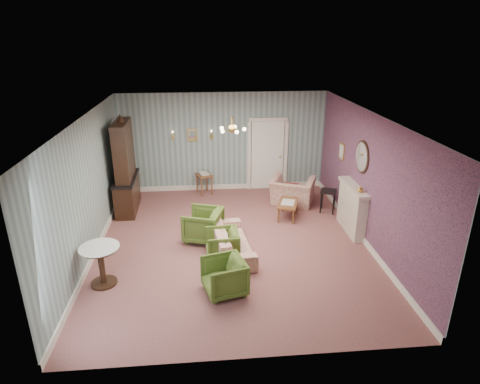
{
  "coord_description": "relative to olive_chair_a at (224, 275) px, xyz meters",
  "views": [
    {
      "loc": [
        -0.59,
        -8.19,
        4.5
      ],
      "look_at": [
        0.2,
        0.4,
        1.1
      ],
      "focal_mm": 30.68,
      "sensor_mm": 36.0,
      "label": 1
    }
  ],
  "objects": [
    {
      "name": "chandelier",
      "position": [
        0.3,
        1.82,
        2.26
      ],
      "size": [
        0.56,
        0.56,
        0.36
      ],
      "primitive_type": null,
      "color": "gold",
      "rests_on": "ceiling"
    },
    {
      "name": "wall_left",
      "position": [
        -2.7,
        1.82,
        1.08
      ],
      "size": [
        0.0,
        7.0,
        7.0
      ],
      "primitive_type": "plane",
      "rotation": [
        1.57,
        0.0,
        1.57
      ],
      "color": "slate",
      "rests_on": "ground"
    },
    {
      "name": "nesting_table",
      "position": [
        -0.3,
        4.97,
        -0.04
      ],
      "size": [
        0.55,
        0.61,
        0.66
      ],
      "primitive_type": null,
      "rotation": [
        0.0,
        0.0,
        0.35
      ],
      "color": "brown",
      "rests_on": "floor"
    },
    {
      "name": "framed_print",
      "position": [
        3.27,
        3.57,
        1.23
      ],
      "size": [
        0.04,
        0.34,
        0.42
      ],
      "primitive_type": null,
      "color": "gold",
      "rests_on": "wall_right"
    },
    {
      "name": "wall_right",
      "position": [
        3.3,
        1.82,
        1.08
      ],
      "size": [
        0.0,
        7.0,
        7.0
      ],
      "primitive_type": "plane",
      "rotation": [
        1.57,
        0.0,
        -1.57
      ],
      "color": "slate",
      "rests_on": "ground"
    },
    {
      "name": "door",
      "position": [
        1.6,
        5.28,
        0.71
      ],
      "size": [
        1.12,
        0.12,
        2.16
      ],
      "primitive_type": null,
      "color": "white",
      "rests_on": "floor"
    },
    {
      "name": "burgundy_cushion",
      "position": [
        2.06,
        3.84,
        0.11
      ],
      "size": [
        0.41,
        0.28,
        0.39
      ],
      "primitive_type": "cube",
      "rotation": [
        0.17,
        0.0,
        -0.35
      ],
      "color": "maroon",
      "rests_on": "wingback_chair"
    },
    {
      "name": "side_table_black",
      "position": [
        2.93,
        3.37,
        -0.07
      ],
      "size": [
        0.52,
        0.52,
        0.61
      ],
      "primitive_type": null,
      "rotation": [
        0.0,
        0.0,
        -0.38
      ],
      "color": "black",
      "rests_on": "floor"
    },
    {
      "name": "gilt_mirror_back",
      "position": [
        -0.6,
        5.28,
        1.33
      ],
      "size": [
        0.28,
        0.06,
        0.36
      ],
      "primitive_type": null,
      "color": "gold",
      "rests_on": "wall_back"
    },
    {
      "name": "sconce_left",
      "position": [
        -1.15,
        5.26,
        1.33
      ],
      "size": [
        0.16,
        0.12,
        0.3
      ],
      "primitive_type": null,
      "color": "gold",
      "rests_on": "wall_back"
    },
    {
      "name": "olive_chair_c",
      "position": [
        -0.36,
        2.1,
        0.04
      ],
      "size": [
        0.95,
        0.99,
        0.82
      ],
      "primitive_type": "imported",
      "rotation": [
        0.0,
        0.0,
        -1.88
      ],
      "color": "#486222",
      "rests_on": "floor"
    },
    {
      "name": "sconce_right",
      "position": [
        -0.05,
        5.26,
        1.33
      ],
      "size": [
        0.16,
        0.12,
        0.3
      ],
      "primitive_type": null,
      "color": "gold",
      "rests_on": "wall_back"
    },
    {
      "name": "wall_front",
      "position": [
        0.3,
        -1.68,
        1.08
      ],
      "size": [
        6.0,
        0.0,
        6.0
      ],
      "primitive_type": "plane",
      "rotation": [
        -1.57,
        0.0,
        0.0
      ],
      "color": "slate",
      "rests_on": "ground"
    },
    {
      "name": "ceiling",
      "position": [
        0.3,
        1.82,
        2.53
      ],
      "size": [
        7.0,
        7.0,
        0.0
      ],
      "primitive_type": "plane",
      "rotation": [
        3.14,
        0.0,
        0.0
      ],
      "color": "white",
      "rests_on": "ground"
    },
    {
      "name": "wall_right_floral",
      "position": [
        3.28,
        1.82,
        1.08
      ],
      "size": [
        0.0,
        7.0,
        7.0
      ],
      "primitive_type": "plane",
      "rotation": [
        1.57,
        0.0,
        -1.57
      ],
      "color": "#AC5667",
      "rests_on": "ground"
    },
    {
      "name": "pedestal_table",
      "position": [
        -2.27,
        0.48,
        0.03
      ],
      "size": [
        0.91,
        0.91,
        0.81
      ],
      "primitive_type": null,
      "rotation": [
        0.0,
        0.0,
        -0.27
      ],
      "color": "black",
      "rests_on": "floor"
    },
    {
      "name": "mantel_vase",
      "position": [
        3.14,
        1.82,
        0.86
      ],
      "size": [
        0.15,
        0.15,
        0.15
      ],
      "primitive_type": "imported",
      "color": "gold",
      "rests_on": "fireplace"
    },
    {
      "name": "wingback_chair",
      "position": [
        2.11,
        3.99,
        0.13
      ],
      "size": [
        1.33,
        1.12,
        0.99
      ],
      "primitive_type": "imported",
      "rotation": [
        0.0,
        0.0,
        2.74
      ],
      "color": "#98403D",
      "rests_on": "floor"
    },
    {
      "name": "floor",
      "position": [
        0.3,
        1.82,
        -0.37
      ],
      "size": [
        7.0,
        7.0,
        0.0
      ],
      "primitive_type": "plane",
      "color": "#87534E",
      "rests_on": "ground"
    },
    {
      "name": "olive_chair_a",
      "position": [
        0.0,
        0.0,
        0.0
      ],
      "size": [
        0.84,
        0.87,
        0.74
      ],
      "primitive_type": "imported",
      "rotation": [
        0.0,
        0.0,
        -1.31
      ],
      "color": "#486222",
      "rests_on": "floor"
    },
    {
      "name": "coffee_table",
      "position": [
        1.81,
        3.1,
        -0.16
      ],
      "size": [
        0.71,
        0.94,
        0.43
      ],
      "primitive_type": null,
      "rotation": [
        0.0,
        0.0,
        -0.33
      ],
      "color": "brown",
      "rests_on": "floor"
    },
    {
      "name": "fireplace",
      "position": [
        3.16,
        2.22,
        0.21
      ],
      "size": [
        0.3,
        1.4,
        1.16
      ],
      "primitive_type": null,
      "color": "beige",
      "rests_on": "floor"
    },
    {
      "name": "wall_back",
      "position": [
        0.3,
        5.32,
        1.08
      ],
      "size": [
        6.0,
        0.0,
        6.0
      ],
      "primitive_type": "plane",
      "rotation": [
        1.57,
        0.0,
        0.0
      ],
      "color": "slate",
      "rests_on": "ground"
    },
    {
      "name": "sofa_chintz",
      "position": [
        0.25,
        1.45,
        -0.01
      ],
      "size": [
        0.75,
        1.91,
        0.73
      ],
      "primitive_type": "imported",
      "rotation": [
        0.0,
        0.0,
        1.68
      ],
      "color": "#98403D",
      "rests_on": "floor"
    },
    {
      "name": "dresser",
      "position": [
        -2.35,
        4.0,
        0.9
      ],
      "size": [
        0.56,
        1.53,
        2.53
      ],
      "primitive_type": null,
      "rotation": [
        0.0,
        0.0,
        0.02
      ],
      "color": "black",
      "rests_on": "floor"
    },
    {
      "name": "olive_chair_b",
      "position": [
        0.03,
        1.26,
        -0.03
      ],
      "size": [
        0.66,
        0.7,
        0.68
      ],
      "primitive_type": "imported",
      "rotation": [
        0.0,
        0.0,
        -1.52
      ],
      "color": "#486222",
      "rests_on": "floor"
    },
    {
      "name": "oval_mirror",
      "position": [
        3.26,
        2.22,
        1.48
      ],
      "size": [
        0.04,
        0.76,
        0.84
      ],
      "primitive_type": null,
      "color": "white",
      "rests_on": "wall_right"
    }
  ]
}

